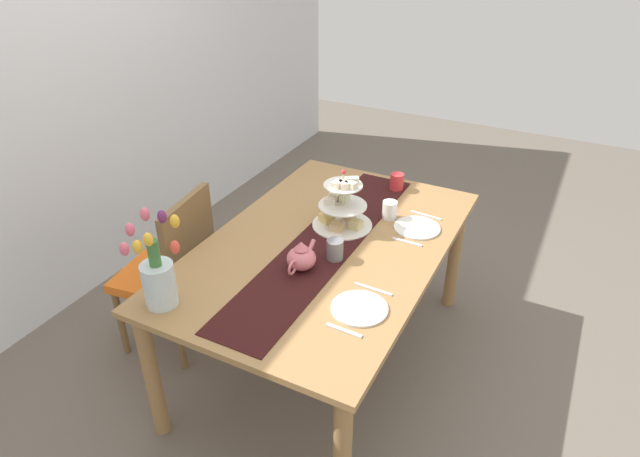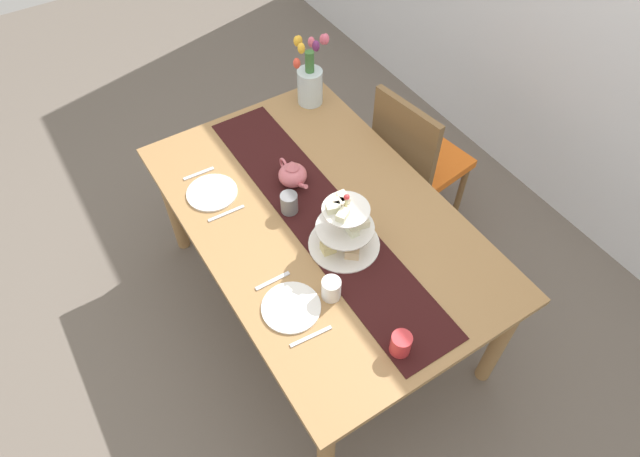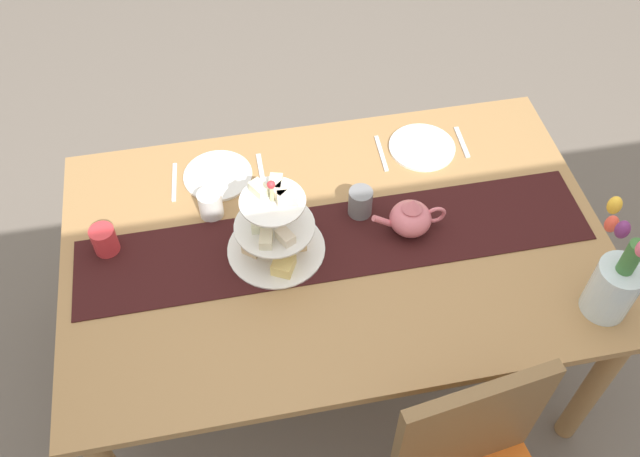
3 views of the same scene
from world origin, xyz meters
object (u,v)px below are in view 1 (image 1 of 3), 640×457
Objects in this scene: tulip_vase at (158,276)px; knife_right at (426,215)px; tiered_cake_stand at (342,209)px; teapot at (301,258)px; fork_left at (344,330)px; dinner_plate_right at (417,228)px; fork_right at (407,242)px; mug_orange at (397,182)px; mug_white_text at (390,210)px; mug_grey at (335,250)px; chair_left at (173,267)px; dinner_plate_left at (359,308)px; knife_left at (373,289)px; dining_table at (325,259)px.

knife_right is (1.18, -0.72, -0.13)m from tulip_vase.
tiered_cake_stand is 0.42m from teapot.
fork_left is 1.00m from knife_right.
fork_left is 0.65× the size of dinner_plate_right.
fork_left and knife_right have the same top height.
tiered_cake_stand reaches higher than dinner_plate_right.
fork_left is 1.00× the size of fork_right.
knife_right is at bearing 0.00° from fork_right.
mug_orange is (0.22, 0.24, 0.04)m from knife_right.
dinner_plate_right is at bearing -146.07° from mug_orange.
mug_white_text is (0.60, -0.18, -0.01)m from teapot.
knife_right is at bearing -131.67° from mug_orange.
fork_right is at bearing 0.00° from fork_left.
tulip_vase is 1.48m from mug_orange.
mug_white_text is 1.00× the size of mug_orange.
knife_right is 0.63m from mug_grey.
chair_left reaches higher than teapot.
dinner_plate_right is at bearing -62.49° from chair_left.
tulip_vase reaches higher than dinner_plate_left.
dinner_plate_left is (-0.14, -1.10, 0.23)m from chair_left.
teapot is 2.51× the size of mug_grey.
dinner_plate_left is 1.35× the size of knife_left.
dinner_plate_right is at bearing -102.13° from mug_white_text.
dining_table is 7.29× the size of dinner_plate_left.
dinner_plate_left is 1.00× the size of dinner_plate_right.
chair_left is at bearing 117.51° from dinner_plate_right.
tulip_vase is at bearing 123.19° from knife_left.
mug_white_text is (0.61, -0.94, 0.27)m from chair_left.
teapot is 0.35m from knife_left.
knife_right is at bearing 0.00° from knife_left.
mug_grey reaches higher than dinner_plate_left.
teapot is 0.63m from mug_white_text.
mug_orange is at bearing -18.97° from tulip_vase.
fork_right is (0.19, -0.34, 0.09)m from dining_table.
dinner_plate_right is 2.42× the size of mug_orange.
knife_left and fork_right have the same top height.
knife_left is 0.96m from mug_orange.
chair_left is (-0.24, 0.76, -0.14)m from dining_table.
dining_table is 0.81m from chair_left.
mug_white_text is (0.60, 0.16, 0.04)m from knife_left.
knife_left is at bearing -56.81° from tulip_vase.
chair_left is 0.81m from teapot.
mug_white_text is at bearing -10.27° from mug_grey.
teapot is 0.45m from fork_left.
tiered_cake_stand reaches higher than fork_left.
teapot reaches higher than knife_right.
teapot reaches higher than mug_grey.
fork_right is at bearing -61.26° from dining_table.
teapot reaches higher than fork_left.
dinner_plate_left is 0.56m from fork_right.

